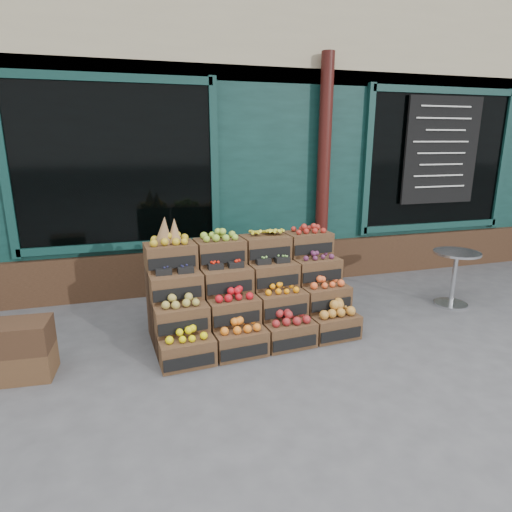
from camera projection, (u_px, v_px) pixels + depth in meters
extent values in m
plane|color=#464649|center=(295.00, 355.00, 4.25)|extent=(60.00, 60.00, 0.00)
cube|color=#0E302C|center=(201.00, 122.00, 8.43)|extent=(12.00, 6.00, 4.80)
cube|color=#0E302C|center=(238.00, 182.00, 5.94)|extent=(12.00, 0.12, 3.00)
cube|color=#392416|center=(240.00, 266.00, 6.19)|extent=(12.00, 0.18, 0.60)
cube|color=black|center=(116.00, 166.00, 5.37)|extent=(2.40, 0.06, 2.00)
cube|color=black|center=(437.00, 161.00, 6.69)|extent=(2.40, 0.06, 2.00)
cylinder|color=#3B100D|center=(323.00, 174.00, 6.06)|extent=(0.18, 0.18, 3.20)
cube|color=black|center=(442.00, 151.00, 6.57)|extent=(1.30, 0.04, 1.60)
cube|color=#4B321D|center=(187.00, 350.00, 4.06)|extent=(0.54, 0.39, 0.26)
cube|color=black|center=(191.00, 362.00, 3.90)|extent=(0.47, 0.05, 0.12)
cube|color=yellow|center=(186.00, 334.00, 4.02)|extent=(0.43, 0.30, 0.08)
cube|color=#4B321D|center=(240.00, 341.00, 4.25)|extent=(0.54, 0.39, 0.26)
cube|color=black|center=(246.00, 352.00, 4.08)|extent=(0.47, 0.05, 0.12)
cube|color=orange|center=(239.00, 325.00, 4.20)|extent=(0.43, 0.30, 0.09)
cube|color=#4B321D|center=(288.00, 333.00, 4.43)|extent=(0.54, 0.39, 0.26)
cube|color=black|center=(296.00, 343.00, 4.27)|extent=(0.47, 0.05, 0.12)
cube|color=maroon|center=(289.00, 317.00, 4.38)|extent=(0.43, 0.30, 0.10)
cube|color=#4B321D|center=(333.00, 325.00, 4.61)|extent=(0.54, 0.39, 0.26)
cube|color=black|center=(342.00, 335.00, 4.45)|extent=(0.47, 0.05, 0.12)
cube|color=#B3752B|center=(334.00, 309.00, 4.56)|extent=(0.43, 0.30, 0.12)
cube|color=#4B321D|center=(181.00, 317.00, 4.19)|extent=(0.54, 0.39, 0.26)
cube|color=black|center=(185.00, 327.00, 4.03)|extent=(0.47, 0.05, 0.12)
cube|color=#9E8D3C|center=(180.00, 300.00, 4.15)|extent=(0.43, 0.30, 0.09)
cube|color=#4B321D|center=(232.00, 309.00, 4.38)|extent=(0.54, 0.39, 0.26)
cube|color=black|center=(238.00, 319.00, 4.21)|extent=(0.47, 0.05, 0.12)
cube|color=#B00F17|center=(232.00, 294.00, 4.33)|extent=(0.43, 0.30, 0.09)
cube|color=#4B321D|center=(280.00, 303.00, 4.56)|extent=(0.54, 0.39, 0.26)
cube|color=black|center=(287.00, 311.00, 4.39)|extent=(0.47, 0.05, 0.12)
cube|color=orange|center=(280.00, 288.00, 4.52)|extent=(0.43, 0.30, 0.07)
cube|color=#4B321D|center=(324.00, 296.00, 4.74)|extent=(0.54, 0.39, 0.26)
cube|color=black|center=(333.00, 304.00, 4.58)|extent=(0.47, 0.05, 0.12)
cube|color=#EA5725|center=(325.00, 282.00, 4.70)|extent=(0.43, 0.30, 0.08)
cube|color=#4B321D|center=(175.00, 285.00, 4.32)|extent=(0.54, 0.39, 0.26)
cube|color=black|center=(179.00, 294.00, 4.16)|extent=(0.47, 0.05, 0.12)
cube|color=#202048|center=(175.00, 272.00, 4.28)|extent=(0.43, 0.30, 0.03)
cube|color=#4B321D|center=(226.00, 279.00, 4.50)|extent=(0.54, 0.39, 0.26)
cube|color=black|center=(231.00, 287.00, 4.34)|extent=(0.47, 0.05, 0.12)
cube|color=red|center=(226.00, 266.00, 4.47)|extent=(0.43, 0.30, 0.03)
cube|color=#4B321D|center=(272.00, 274.00, 4.69)|extent=(0.54, 0.39, 0.26)
cube|color=black|center=(279.00, 281.00, 4.52)|extent=(0.47, 0.05, 0.12)
cube|color=#78AF4F|center=(272.00, 261.00, 4.65)|extent=(0.43, 0.30, 0.03)
cube|color=#4B321D|center=(315.00, 269.00, 4.87)|extent=(0.54, 0.39, 0.26)
cube|color=black|center=(324.00, 276.00, 4.71)|extent=(0.47, 0.05, 0.12)
cube|color=#572244|center=(316.00, 255.00, 4.83)|extent=(0.43, 0.30, 0.07)
cube|color=#4B321D|center=(170.00, 256.00, 4.45)|extent=(0.54, 0.39, 0.26)
cube|color=black|center=(174.00, 263.00, 4.29)|extent=(0.47, 0.05, 0.12)
cube|color=#B4921C|center=(169.00, 240.00, 4.40)|extent=(0.43, 0.30, 0.09)
cube|color=#4B321D|center=(220.00, 251.00, 4.63)|extent=(0.54, 0.39, 0.26)
cube|color=black|center=(225.00, 258.00, 4.47)|extent=(0.47, 0.05, 0.12)
cube|color=#90B935|center=(219.00, 236.00, 4.59)|extent=(0.43, 0.30, 0.09)
cube|color=#4B321D|center=(265.00, 247.00, 4.82)|extent=(0.54, 0.39, 0.26)
cube|color=black|center=(272.00, 253.00, 4.65)|extent=(0.47, 0.05, 0.12)
cube|color=yellow|center=(265.00, 232.00, 4.77)|extent=(0.43, 0.30, 0.08)
cube|color=#4B321D|center=(307.00, 243.00, 5.00)|extent=(0.54, 0.39, 0.26)
cube|color=black|center=(315.00, 249.00, 4.83)|extent=(0.47, 0.05, 0.12)
cube|color=maroon|center=(308.00, 229.00, 4.96)|extent=(0.43, 0.30, 0.08)
cube|color=#392416|center=(257.00, 329.00, 4.53)|extent=(2.13, 0.51, 0.26)
cube|color=#392416|center=(250.00, 310.00, 4.70)|extent=(2.13, 0.51, 0.51)
cube|color=#392416|center=(243.00, 293.00, 4.86)|extent=(2.13, 0.51, 0.77)
cone|color=olive|center=(164.00, 230.00, 4.36)|extent=(0.18, 0.18, 0.30)
cone|color=olive|center=(174.00, 230.00, 4.43)|extent=(0.16, 0.16, 0.26)
cube|color=#4B321D|center=(23.00, 363.00, 3.82)|extent=(0.55, 0.40, 0.26)
cube|color=#392416|center=(18.00, 336.00, 3.75)|extent=(0.55, 0.40, 0.26)
cylinder|color=#BABCC2|center=(451.00, 304.00, 5.53)|extent=(0.41, 0.41, 0.03)
cylinder|color=#BABCC2|center=(454.00, 279.00, 5.44)|extent=(0.06, 0.06, 0.68)
cylinder|color=#BABCC2|center=(457.00, 253.00, 5.35)|extent=(0.57, 0.57, 0.03)
imported|color=#1A5B21|center=(124.00, 222.00, 6.15)|extent=(0.79, 0.67, 1.83)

